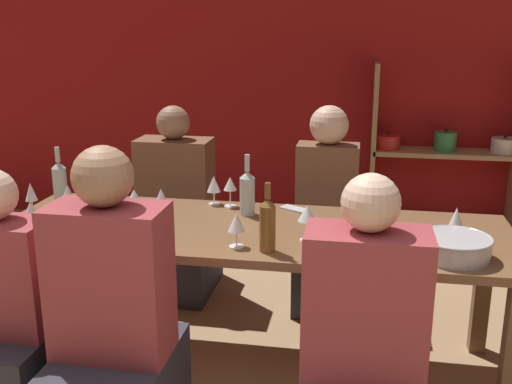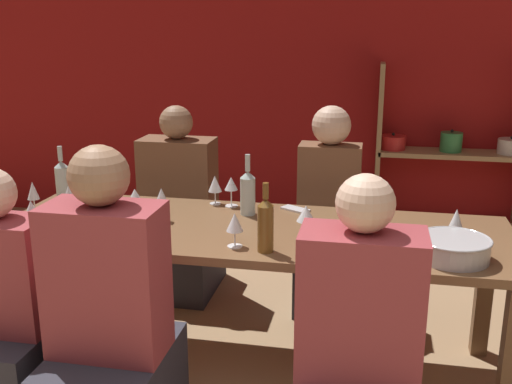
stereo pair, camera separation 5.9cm
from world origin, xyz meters
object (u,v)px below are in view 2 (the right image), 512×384
(wine_glass_white_d, at_px, (235,223))
(wine_glass_red_b, at_px, (231,185))
(dining_table, at_px, (252,244))
(wine_glass_empty_c, at_px, (69,192))
(person_far_a, at_px, (180,226))
(wine_bottle_dark, at_px, (266,224))
(wine_glass_red_a, at_px, (215,185))
(wine_glass_white_c, at_px, (162,197))
(person_near_b, at_px, (112,353))
(person_near_c, at_px, (8,340))
(wine_glass_red_c, at_px, (366,216))
(wine_glass_white_b, at_px, (33,192))
(wine_glass_white_a, at_px, (456,220))
(wine_glass_empty_d, at_px, (96,213))
(cell_phone, at_px, (295,209))
(wine_glass_empty_a, at_px, (135,197))
(mixing_bowl, at_px, (453,247))
(person_near_a, at_px, (356,381))
(shelf_unit, at_px, (450,182))
(wine_glass_red_d, at_px, (32,211))
(wine_glass_empty_b, at_px, (306,214))
(wine_bottle_green, at_px, (248,192))
(person_far_b, at_px, (328,234))

(wine_glass_white_d, bearing_deg, wine_glass_red_b, 105.01)
(dining_table, height_order, wine_glass_empty_c, wine_glass_empty_c)
(dining_table, bearing_deg, person_far_a, 128.63)
(dining_table, xyz_separation_m, wine_bottle_dark, (0.12, -0.30, 0.21))
(wine_bottle_dark, bearing_deg, wine_glass_red_a, 121.62)
(wine_glass_white_c, xyz_separation_m, person_near_b, (0.07, -0.80, -0.39))
(wine_glass_empty_c, distance_m, person_near_c, 0.85)
(wine_glass_white_c, relative_size, wine_glass_white_d, 1.09)
(wine_glass_red_c, bearing_deg, wine_glass_white_b, 179.31)
(wine_glass_white_b, height_order, person_near_c, person_near_c)
(wine_glass_white_b, bearing_deg, wine_glass_white_a, 0.12)
(wine_glass_red_a, bearing_deg, wine_glass_red_b, -14.83)
(wine_glass_empty_d, xyz_separation_m, cell_phone, (0.82, 0.62, -0.12))
(wine_glass_red_b, height_order, person_near_c, person_near_c)
(wine_glass_empty_a, relative_size, wine_glass_empty_d, 0.85)
(mixing_bowl, bearing_deg, person_near_a, -125.61)
(shelf_unit, distance_m, wine_glass_white_a, 2.12)
(shelf_unit, height_order, wine_glass_white_a, shelf_unit)
(wine_glass_red_c, distance_m, wine_glass_red_d, 1.52)
(wine_glass_white_a, height_order, cell_phone, wine_glass_white_a)
(wine_glass_empty_b, bearing_deg, wine_glass_red_c, 18.55)
(wine_glass_red_c, relative_size, wine_glass_red_d, 0.90)
(wine_bottle_green, distance_m, wine_bottle_dark, 0.53)
(wine_bottle_green, height_order, wine_glass_red_a, wine_bottle_green)
(dining_table, distance_m, person_near_b, 0.89)
(wine_glass_white_b, bearing_deg, cell_phone, 14.77)
(wine_bottle_dark, bearing_deg, wine_glass_empty_b, 47.24)
(wine_glass_white_b, bearing_deg, wine_bottle_green, 11.84)
(cell_phone, relative_size, person_far_a, 0.14)
(person_near_c, bearing_deg, wine_glass_white_c, 59.09)
(shelf_unit, relative_size, wine_glass_white_a, 8.98)
(shelf_unit, distance_m, wine_glass_white_d, 2.63)
(wine_glass_red_d, bearing_deg, wine_glass_red_a, 44.99)
(wine_glass_empty_d, height_order, cell_phone, wine_glass_empty_d)
(wine_glass_red_b, bearing_deg, wine_glass_red_d, -139.88)
(wine_glass_red_b, height_order, person_far_a, person_far_a)
(wine_glass_red_b, distance_m, person_near_c, 1.32)
(wine_glass_white_c, height_order, wine_glass_red_c, wine_glass_white_c)
(wine_glass_red_d, bearing_deg, wine_glass_empty_b, 9.26)
(wine_glass_red_b, bearing_deg, wine_glass_white_a, -17.00)
(wine_glass_red_b, height_order, person_near_b, person_near_b)
(wine_bottle_green, bearing_deg, wine_glass_empty_d, -139.56)
(wine_glass_white_d, xyz_separation_m, person_near_b, (-0.37, -0.51, -0.38))
(wine_glass_red_d, bearing_deg, cell_phone, 30.15)
(wine_glass_red_a, height_order, wine_glass_white_d, wine_glass_red_a)
(mixing_bowl, relative_size, wine_glass_empty_a, 2.06)
(wine_glass_white_a, xyz_separation_m, wine_glass_red_d, (-1.88, -0.31, 0.02))
(person_far_a, relative_size, person_far_b, 0.97)
(wine_glass_white_b, bearing_deg, wine_glass_empty_d, -30.37)
(dining_table, bearing_deg, wine_glass_empty_b, -25.55)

